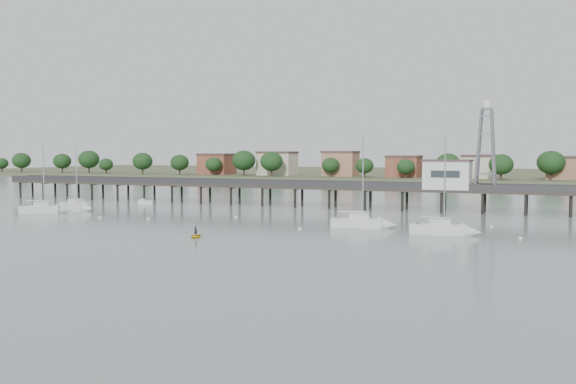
{
  "coord_description": "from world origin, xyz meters",
  "views": [
    {
      "loc": [
        42.81,
        -55.86,
        10.63
      ],
      "look_at": [
        1.81,
        42.0,
        4.0
      ],
      "focal_mm": 40.0,
      "sensor_mm": 36.0,
      "label": 1
    }
  ],
  "objects_px": {
    "sailboat_c": "(369,223)",
    "sailboat_a": "(49,209)",
    "sailboat_b": "(80,207)",
    "yellow_dinghy": "(196,237)",
    "sailboat_d": "(451,230)",
    "white_tender": "(146,202)",
    "pier": "(315,187)",
    "lattice_tower": "(486,149)"
  },
  "relations": [
    {
      "from": "pier",
      "to": "yellow_dinghy",
      "type": "height_order",
      "value": "pier"
    },
    {
      "from": "sailboat_b",
      "to": "sailboat_a",
      "type": "relative_size",
      "value": 1.01
    },
    {
      "from": "pier",
      "to": "sailboat_b",
      "type": "height_order",
      "value": "sailboat_b"
    },
    {
      "from": "sailboat_c",
      "to": "white_tender",
      "type": "distance_m",
      "value": 57.53
    },
    {
      "from": "sailboat_a",
      "to": "yellow_dinghy",
      "type": "bearing_deg",
      "value": -56.07
    },
    {
      "from": "sailboat_b",
      "to": "yellow_dinghy",
      "type": "distance_m",
      "value": 45.48
    },
    {
      "from": "pier",
      "to": "sailboat_a",
      "type": "height_order",
      "value": "sailboat_a"
    },
    {
      "from": "white_tender",
      "to": "sailboat_a",
      "type": "bearing_deg",
      "value": -117.5
    },
    {
      "from": "sailboat_b",
      "to": "yellow_dinghy",
      "type": "bearing_deg",
      "value": -16.86
    },
    {
      "from": "sailboat_d",
      "to": "yellow_dinghy",
      "type": "relative_size",
      "value": 5.4
    },
    {
      "from": "lattice_tower",
      "to": "sailboat_c",
      "type": "height_order",
      "value": "lattice_tower"
    },
    {
      "from": "pier",
      "to": "white_tender",
      "type": "bearing_deg",
      "value": -168.82
    },
    {
      "from": "sailboat_c",
      "to": "yellow_dinghy",
      "type": "xyz_separation_m",
      "value": [
        -17.19,
        -18.28,
        -0.64
      ]
    },
    {
      "from": "sailboat_b",
      "to": "sailboat_d",
      "type": "relative_size",
      "value": 0.96
    },
    {
      "from": "sailboat_a",
      "to": "yellow_dinghy",
      "type": "relative_size",
      "value": 5.16
    },
    {
      "from": "lattice_tower",
      "to": "sailboat_b",
      "type": "bearing_deg",
      "value": -161.31
    },
    {
      "from": "lattice_tower",
      "to": "yellow_dinghy",
      "type": "xyz_separation_m",
      "value": [
        -29.97,
        -47.12,
        -11.1
      ]
    },
    {
      "from": "sailboat_b",
      "to": "sailboat_a",
      "type": "xyz_separation_m",
      "value": [
        -1.57,
        -6.0,
        0.0
      ]
    },
    {
      "from": "pier",
      "to": "lattice_tower",
      "type": "relative_size",
      "value": 9.68
    },
    {
      "from": "sailboat_b",
      "to": "white_tender",
      "type": "bearing_deg",
      "value": 95.35
    },
    {
      "from": "lattice_tower",
      "to": "sailboat_b",
      "type": "relative_size",
      "value": 1.2
    },
    {
      "from": "sailboat_d",
      "to": "sailboat_b",
      "type": "bearing_deg",
      "value": 169.33
    },
    {
      "from": "lattice_tower",
      "to": "yellow_dinghy",
      "type": "distance_m",
      "value": 56.94
    },
    {
      "from": "lattice_tower",
      "to": "white_tender",
      "type": "xyz_separation_m",
      "value": [
        -65.92,
        -6.81,
        -10.73
      ]
    },
    {
      "from": "sailboat_d",
      "to": "yellow_dinghy",
      "type": "height_order",
      "value": "sailboat_d"
    },
    {
      "from": "sailboat_a",
      "to": "white_tender",
      "type": "bearing_deg",
      "value": 47.01
    },
    {
      "from": "lattice_tower",
      "to": "sailboat_b",
      "type": "xyz_separation_m",
      "value": [
        -68.67,
        -23.23,
        -10.46
      ]
    },
    {
      "from": "sailboat_b",
      "to": "yellow_dinghy",
      "type": "xyz_separation_m",
      "value": [
        38.69,
        -23.89,
        -0.64
      ]
    },
    {
      "from": "lattice_tower",
      "to": "pier",
      "type": "bearing_deg",
      "value": -180.0
    },
    {
      "from": "pier",
      "to": "yellow_dinghy",
      "type": "distance_m",
      "value": 47.3
    },
    {
      "from": "sailboat_b",
      "to": "white_tender",
      "type": "distance_m",
      "value": 16.66
    },
    {
      "from": "sailboat_c",
      "to": "white_tender",
      "type": "bearing_deg",
      "value": 147.39
    },
    {
      "from": "sailboat_b",
      "to": "white_tender",
      "type": "height_order",
      "value": "sailboat_b"
    },
    {
      "from": "sailboat_d",
      "to": "white_tender",
      "type": "relative_size",
      "value": 4.02
    },
    {
      "from": "pier",
      "to": "sailboat_c",
      "type": "distance_m",
      "value": 34.52
    },
    {
      "from": "sailboat_b",
      "to": "yellow_dinghy",
      "type": "relative_size",
      "value": 5.21
    },
    {
      "from": "sailboat_d",
      "to": "sailboat_a",
      "type": "xyz_separation_m",
      "value": [
        -69.26,
        3.11,
        0.0
      ]
    },
    {
      "from": "lattice_tower",
      "to": "white_tender",
      "type": "distance_m",
      "value": 67.14
    },
    {
      "from": "sailboat_b",
      "to": "sailboat_a",
      "type": "distance_m",
      "value": 6.2
    },
    {
      "from": "sailboat_c",
      "to": "sailboat_a",
      "type": "height_order",
      "value": "sailboat_c"
    },
    {
      "from": "pier",
      "to": "white_tender",
      "type": "distance_m",
      "value": 35.26
    },
    {
      "from": "lattice_tower",
      "to": "sailboat_d",
      "type": "relative_size",
      "value": 1.16
    }
  ]
}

